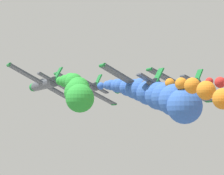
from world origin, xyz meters
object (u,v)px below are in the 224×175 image
object	(u,v)px
airplane_right_inner	(178,85)
airplane_left_outer	(137,86)
airplane_left_inner	(44,84)
airplane_lead	(85,88)

from	to	relation	value
airplane_right_inner	airplane_left_outer	distance (m)	11.45
airplane_left_inner	airplane_lead	bearing A→B (deg)	49.90
airplane_left_inner	airplane_left_outer	world-z (taller)	airplane_left_inner
airplane_right_inner	airplane_lead	bearing A→B (deg)	133.34
airplane_right_inner	airplane_left_outer	size ratio (longest dim) A/B	1.00
airplane_lead	airplane_left_inner	world-z (taller)	airplane_lead
airplane_left_outer	airplane_right_inner	bearing A→B (deg)	38.90
airplane_right_inner	airplane_left_outer	xyz separation A→B (m)	(-8.89, -7.17, -0.81)
airplane_lead	airplane_right_inner	size ratio (longest dim) A/B	1.00
airplane_lead	airplane_left_inner	bearing A→B (deg)	-130.10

